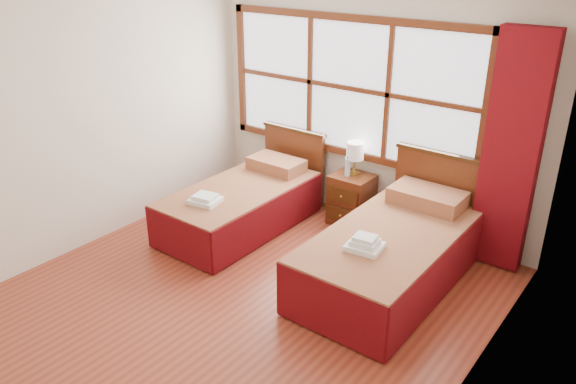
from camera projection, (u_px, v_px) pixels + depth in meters
The scene contains 14 objects.
floor at pixel (234, 304), 5.02m from camera, with size 4.50×4.50×0.00m, color #933C24.
wall_back at pixel (368, 108), 6.12m from camera, with size 4.00×4.00×0.00m, color silver.
wall_left at pixel (80, 124), 5.60m from camera, with size 4.50×4.50×0.00m, color silver.
wall_right at pixel (471, 244), 3.38m from camera, with size 4.50×4.50×0.00m, color silver.
window at pixel (348, 88), 6.15m from camera, with size 3.16×0.06×1.56m.
curtain at pixel (511, 154), 5.19m from camera, with size 0.50×0.16×2.30m, color maroon.
bed_left at pixel (244, 203), 6.29m from camera, with size 0.96×1.98×0.92m.
bed_right at pixel (393, 252), 5.24m from camera, with size 1.06×2.08×1.03m.
nightstand at pixel (351, 199), 6.35m from camera, with size 0.44×0.44×0.59m.
towels_left at pixel (205, 199), 5.80m from camera, with size 0.34×0.31×0.09m.
towels_right at pixel (365, 244), 4.80m from camera, with size 0.33×0.30×0.13m.
lamp at pixel (355, 152), 6.16m from camera, with size 0.19×0.19×0.37m.
bottle_near at pixel (348, 165), 6.23m from camera, with size 0.06×0.06×0.23m.
bottle_far at pixel (348, 167), 6.19m from camera, with size 0.06×0.06×0.23m.
Camera 1 is at (2.92, -3.02, 2.98)m, focal length 35.00 mm.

